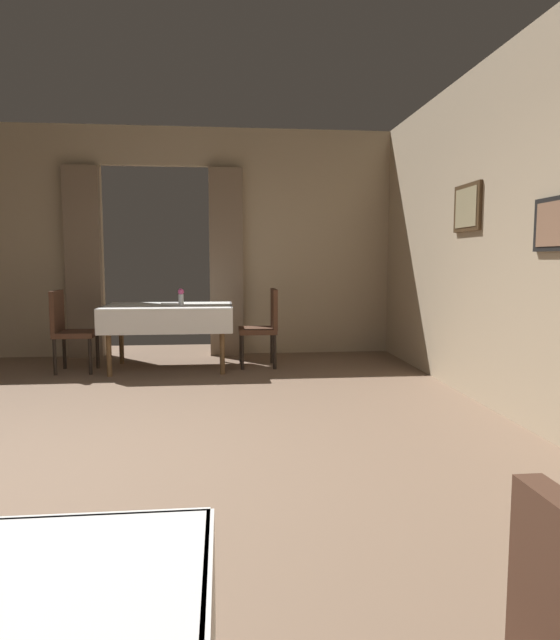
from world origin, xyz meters
The scene contains 7 objects.
ground centered at (0.00, 0.00, 0.00)m, with size 10.08×10.08×0.00m, color #7A604C.
wall_back centered at (0.00, 4.18, 1.51)m, with size 6.40×0.27×3.00m.
dining_table_mid centered at (0.24, 3.15, 0.66)m, with size 1.47×1.01×0.75m.
chair_mid_left centered at (-0.88, 3.08, 0.52)m, with size 0.44×0.44×0.93m.
chair_mid_right centered at (1.36, 3.18, 0.52)m, with size 0.44×0.44×0.93m.
flower_vase_mid centered at (0.39, 3.03, 0.86)m, with size 0.07×0.07×0.20m.
plate_mid_b centered at (0.24, 3.30, 0.76)m, with size 0.22×0.22×0.01m, color white.
Camera 1 is at (0.86, -3.47, 1.27)m, focal length 31.62 mm.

